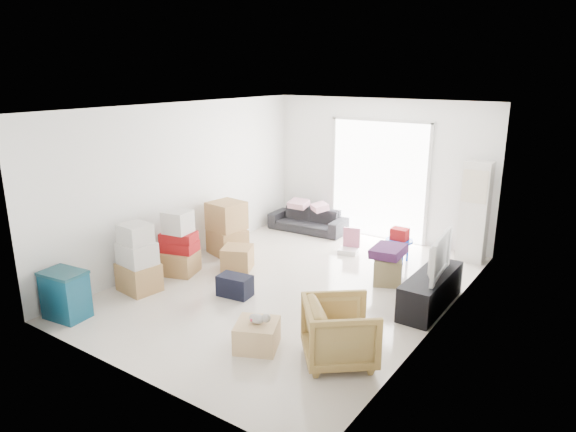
{
  "coord_description": "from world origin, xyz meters",
  "views": [
    {
      "loc": [
        4.09,
        -6.08,
        3.2
      ],
      "look_at": [
        -0.22,
        0.2,
        1.03
      ],
      "focal_mm": 32.0,
      "sensor_mm": 36.0,
      "label": 1
    }
  ],
  "objects_px": {
    "ottoman": "(387,271)",
    "kids_table": "(399,238)",
    "television": "(432,270)",
    "sofa": "(308,216)",
    "wood_crate": "(257,335)",
    "tv_console": "(431,290)",
    "storage_bins": "(65,295)",
    "ac_tower": "(475,212)",
    "armchair": "(340,329)"
  },
  "relations": [
    {
      "from": "television",
      "to": "wood_crate",
      "type": "distance_m",
      "value": 2.64
    },
    {
      "from": "armchair",
      "to": "storage_bins",
      "type": "distance_m",
      "value": 3.71
    },
    {
      "from": "armchair",
      "to": "kids_table",
      "type": "height_order",
      "value": "armchair"
    },
    {
      "from": "tv_console",
      "to": "television",
      "type": "distance_m",
      "value": 0.31
    },
    {
      "from": "kids_table",
      "to": "storage_bins",
      "type": "bearing_deg",
      "value": -122.34
    },
    {
      "from": "ottoman",
      "to": "wood_crate",
      "type": "xyz_separation_m",
      "value": [
        -0.48,
        -2.67,
        -0.05
      ]
    },
    {
      "from": "storage_bins",
      "to": "armchair",
      "type": "bearing_deg",
      "value": 17.67
    },
    {
      "from": "wood_crate",
      "to": "tv_console",
      "type": "bearing_deg",
      "value": 59.6
    },
    {
      "from": "television",
      "to": "storage_bins",
      "type": "relative_size",
      "value": 1.51
    },
    {
      "from": "tv_console",
      "to": "sofa",
      "type": "xyz_separation_m",
      "value": [
        -3.31,
        2.02,
        0.07
      ]
    },
    {
      "from": "ac_tower",
      "to": "kids_table",
      "type": "height_order",
      "value": "ac_tower"
    },
    {
      "from": "ac_tower",
      "to": "armchair",
      "type": "xyz_separation_m",
      "value": [
        -0.32,
        -4.12,
        -0.47
      ]
    },
    {
      "from": "tv_console",
      "to": "storage_bins",
      "type": "bearing_deg",
      "value": -141.75
    },
    {
      "from": "armchair",
      "to": "kids_table",
      "type": "distance_m",
      "value": 3.43
    },
    {
      "from": "television",
      "to": "storage_bins",
      "type": "xyz_separation_m",
      "value": [
        -3.9,
        -3.07,
        -0.22
      ]
    },
    {
      "from": "sofa",
      "to": "wood_crate",
      "type": "xyz_separation_m",
      "value": [
        1.99,
        -4.27,
        -0.15
      ]
    },
    {
      "from": "storage_bins",
      "to": "kids_table",
      "type": "relative_size",
      "value": 1.09
    },
    {
      "from": "ac_tower",
      "to": "sofa",
      "type": "distance_m",
      "value": 3.31
    },
    {
      "from": "kids_table",
      "to": "ottoman",
      "type": "bearing_deg",
      "value": -77.12
    },
    {
      "from": "ottoman",
      "to": "kids_table",
      "type": "bearing_deg",
      "value": 102.88
    },
    {
      "from": "armchair",
      "to": "kids_table",
      "type": "xyz_separation_m",
      "value": [
        -0.69,
        3.36,
        0.03
      ]
    },
    {
      "from": "ac_tower",
      "to": "armchair",
      "type": "distance_m",
      "value": 4.16
    },
    {
      "from": "storage_bins",
      "to": "wood_crate",
      "type": "relative_size",
      "value": 1.35
    },
    {
      "from": "tv_console",
      "to": "sofa",
      "type": "bearing_deg",
      "value": 148.62
    },
    {
      "from": "storage_bins",
      "to": "kids_table",
      "type": "xyz_separation_m",
      "value": [
        2.84,
        4.48,
        0.09
      ]
    },
    {
      "from": "tv_console",
      "to": "ottoman",
      "type": "bearing_deg",
      "value": 153.26
    },
    {
      "from": "television",
      "to": "armchair",
      "type": "bearing_deg",
      "value": 163.43
    },
    {
      "from": "ac_tower",
      "to": "storage_bins",
      "type": "distance_m",
      "value": 6.53
    },
    {
      "from": "television",
      "to": "sofa",
      "type": "height_order",
      "value": "sofa"
    },
    {
      "from": "tv_console",
      "to": "ac_tower",
      "type": "bearing_deg",
      "value": 91.32
    },
    {
      "from": "storage_bins",
      "to": "ottoman",
      "type": "bearing_deg",
      "value": 48.8
    },
    {
      "from": "kids_table",
      "to": "armchair",
      "type": "bearing_deg",
      "value": -78.3
    },
    {
      "from": "tv_console",
      "to": "television",
      "type": "bearing_deg",
      "value": 90.0
    },
    {
      "from": "ac_tower",
      "to": "wood_crate",
      "type": "distance_m",
      "value": 4.65
    },
    {
      "from": "armchair",
      "to": "kids_table",
      "type": "bearing_deg",
      "value": -28.04
    },
    {
      "from": "armchair",
      "to": "wood_crate",
      "type": "xyz_separation_m",
      "value": [
        -0.95,
        -0.3,
        -0.24
      ]
    },
    {
      "from": "armchair",
      "to": "wood_crate",
      "type": "relative_size",
      "value": 1.64
    },
    {
      "from": "ottoman",
      "to": "wood_crate",
      "type": "distance_m",
      "value": 2.72
    },
    {
      "from": "television",
      "to": "kids_table",
      "type": "relative_size",
      "value": 1.66
    },
    {
      "from": "armchair",
      "to": "tv_console",
      "type": "bearing_deg",
      "value": -50.44
    },
    {
      "from": "sofa",
      "to": "tv_console",
      "type": "bearing_deg",
      "value": -34.85
    },
    {
      "from": "tv_console",
      "to": "storage_bins",
      "type": "relative_size",
      "value": 2.22
    },
    {
      "from": "tv_console",
      "to": "kids_table",
      "type": "height_order",
      "value": "kids_table"
    },
    {
      "from": "ottoman",
      "to": "ac_tower",
      "type": "bearing_deg",
      "value": 65.68
    },
    {
      "from": "sofa",
      "to": "wood_crate",
      "type": "bearing_deg",
      "value": -68.51
    },
    {
      "from": "ac_tower",
      "to": "television",
      "type": "bearing_deg",
      "value": -88.68
    },
    {
      "from": "sofa",
      "to": "ottoman",
      "type": "height_order",
      "value": "sofa"
    },
    {
      "from": "sofa",
      "to": "ottoman",
      "type": "bearing_deg",
      "value": -36.33
    },
    {
      "from": "armchair",
      "to": "storage_bins",
      "type": "bearing_deg",
      "value": 67.93
    },
    {
      "from": "sofa",
      "to": "television",
      "type": "bearing_deg",
      "value": -34.85
    }
  ]
}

